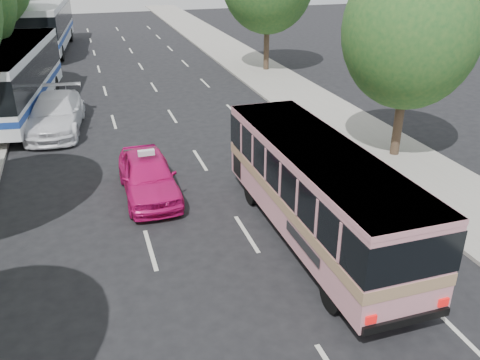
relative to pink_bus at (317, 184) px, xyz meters
name	(u,v)px	position (x,y,z in m)	size (l,w,h in m)	color
ground	(260,327)	(-2.80, -3.15, -1.80)	(120.00, 120.00, 0.00)	black
sidewalk_right	(281,85)	(5.70, 16.85, -1.74)	(4.00, 90.00, 0.12)	#9E998E
tree_right_near	(414,26)	(5.97, 4.79, 3.41)	(5.10, 5.10, 7.95)	#38281E
pink_bus	(317,184)	(0.00, 0.00, 0.00)	(2.39, 9.07, 2.88)	#CD8490
pink_taxi	(148,176)	(-4.21, 4.32, -1.04)	(1.78, 4.42, 1.50)	#D4126C
white_pickup	(55,114)	(-7.30, 12.35, -0.98)	(2.29, 5.62, 1.63)	white
tour_coach_front	(16,74)	(-9.02, 15.57, 0.27)	(4.03, 11.67, 3.42)	white
tour_coach_rear	(47,22)	(-7.92, 32.86, 0.49)	(3.84, 12.85, 3.79)	silver
taxi_roof_sign	(146,153)	(-4.21, 4.32, -0.20)	(0.55, 0.18, 0.18)	silver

